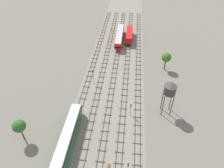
{
  "coord_description": "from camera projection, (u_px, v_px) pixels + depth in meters",
  "views": [
    {
      "loc": [
        5.56,
        -3.44,
        45.79
      ],
      "look_at": [
        0.0,
        50.19,
        1.5
      ],
      "focal_mm": 33.21,
      "sensor_mm": 36.0,
      "label": 1
    }
  ],
  "objects": [
    {
      "name": "ground_plane",
      "position": [
        114.0,
        77.0,
        75.2
      ],
      "size": [
        480.0,
        480.0,
        0.0
      ],
      "primitive_type": "plane",
      "color": "slate"
    },
    {
      "name": "ballast_bed",
      "position": [
        114.0,
        77.0,
        75.2
      ],
      "size": [
        21.64,
        176.0,
        0.01
      ],
      "primitive_type": "cube",
      "color": "gray",
      "rests_on": "ground"
    },
    {
      "name": "track_far_left",
      "position": [
        90.0,
        74.0,
        76.58
      ],
      "size": [
        2.4,
        126.0,
        0.29
      ],
      "color": "#47382D",
      "rests_on": "ground"
    },
    {
      "name": "track_left",
      "position": [
        102.0,
        74.0,
        76.23
      ],
      "size": [
        2.4,
        126.0,
        0.29
      ],
      "color": "#47382D",
      "rests_on": "ground"
    },
    {
      "name": "track_centre_left",
      "position": [
        114.0,
        75.0,
        75.88
      ],
      "size": [
        2.4,
        126.0,
        0.29
      ],
      "color": "#47382D",
      "rests_on": "ground"
    },
    {
      "name": "track_centre",
      "position": [
        126.0,
        76.0,
        75.53
      ],
      "size": [
        2.4,
        126.0,
        0.29
      ],
      "color": "#47382D",
      "rests_on": "ground"
    },
    {
      "name": "track_centre_right",
      "position": [
        138.0,
        77.0,
        75.18
      ],
      "size": [
        2.4,
        126.0,
        0.29
      ],
      "color": "#47382D",
      "rests_on": "ground"
    },
    {
      "name": "diesel_railcar_far_left_nearest",
      "position": [
        68.0,
        136.0,
        52.07
      ],
      "size": [
        2.96,
        20.5,
        3.8
      ],
      "color": "#286638",
      "rests_on": "ground"
    },
    {
      "name": "diesel_railcar_centre_left_near",
      "position": [
        120.0,
        36.0,
        94.84
      ],
      "size": [
        2.96,
        20.5,
        3.8
      ],
      "color": "red",
      "rests_on": "ground"
    },
    {
      "name": "freight_boxcar_centre_mid",
      "position": [
        129.0,
        35.0,
        96.29
      ],
      "size": [
        2.87,
        14.0,
        3.6
      ],
      "color": "red",
      "rests_on": "ground"
    },
    {
      "name": "water_tower",
      "position": [
        170.0,
        90.0,
        56.41
      ],
      "size": [
        3.5,
        3.5,
        10.59
      ],
      "color": "#2D2826",
      "rests_on": "ground"
    },
    {
      "name": "signal_post_nearest",
      "position": [
        128.0,
        167.0,
        45.14
      ],
      "size": [
        0.28,
        0.47,
        4.83
      ],
      "color": "gray",
      "rests_on": "ground"
    },
    {
      "name": "signal_post_near",
      "position": [
        131.0,
        108.0,
        59.15
      ],
      "size": [
        0.28,
        0.47,
        4.56
      ],
      "color": "gray",
      "rests_on": "ground"
    },
    {
      "name": "signal_post_mid",
      "position": [
        93.0,
        75.0,
        70.29
      ],
      "size": [
        0.28,
        0.47,
        5.65
      ],
      "color": "gray",
      "rests_on": "ground"
    },
    {
      "name": "lineside_tree_0",
      "position": [
        19.0,
        126.0,
        50.96
      ],
      "size": [
        3.3,
        3.3,
        7.12
      ],
      "color": "#4C331E",
      "rests_on": "ground"
    },
    {
      "name": "lineside_tree_1",
      "position": [
        166.0,
        57.0,
        75.54
      ],
      "size": [
        3.54,
        3.54,
        7.19
      ],
      "color": "#4C331E",
      "rests_on": "ground"
    }
  ]
}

